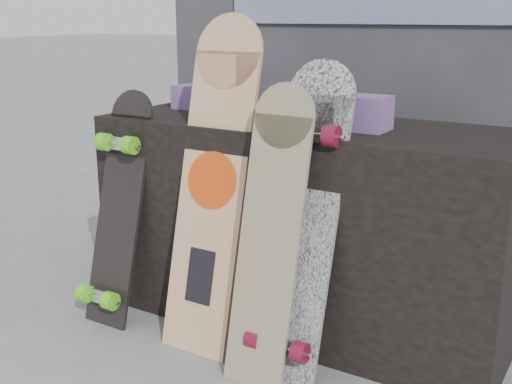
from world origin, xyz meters
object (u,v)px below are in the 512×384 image
Objects in this scene: longboard_cascadia at (302,217)px; longboard_geisha at (214,175)px; vendor_table at (304,224)px; skateboard_dark at (118,205)px; longboard_celtic at (271,227)px.

longboard_geisha is at bearing 177.19° from longboard_cascadia.
vendor_table is 1.76× the size of skateboard_dark.
skateboard_dark is at bearing -150.74° from vendor_table.
skateboard_dark is (-0.80, -0.03, -0.08)m from longboard_cascadia.
longboard_cascadia is at bearing -63.98° from vendor_table.
longboard_celtic reaches higher than vendor_table.
longboard_cascadia reaches higher than skateboard_dark.
longboard_geisha is at bearing -123.72° from vendor_table.
vendor_table is 0.44m from longboard_geisha.
longboard_celtic is at bearing -126.01° from longboard_cascadia.
longboard_geisha reaches higher than longboard_celtic.
longboard_geisha reaches higher than skateboard_dark.
skateboard_dark is at bearing 175.21° from longboard_celtic.
longboard_celtic is 0.74m from skateboard_dark.
longboard_geisha reaches higher than vendor_table.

